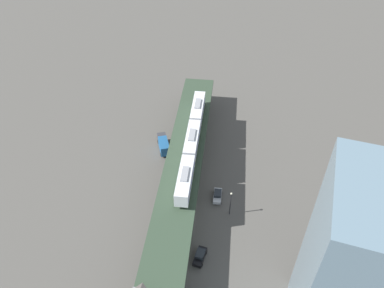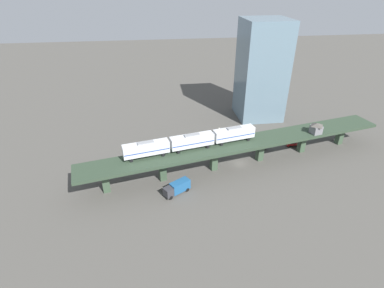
{
  "view_description": "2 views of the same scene",
  "coord_description": "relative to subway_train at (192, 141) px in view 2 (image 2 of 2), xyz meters",
  "views": [
    {
      "loc": [
        -19.36,
        47.98,
        65.97
      ],
      "look_at": [
        1.62,
        -14.57,
        8.69
      ],
      "focal_mm": 35.0,
      "sensor_mm": 36.0,
      "label": 1
    },
    {
      "loc": [
        71.88,
        -24.19,
        48.84
      ],
      "look_at": [
        1.62,
        -14.57,
        8.69
      ],
      "focal_mm": 28.0,
      "sensor_mm": 36.0,
      "label": 2
    }
  ],
  "objects": [
    {
      "name": "ground_plane",
      "position": [
        -1.62,
        14.57,
        -9.73
      ],
      "size": [
        400.0,
        400.0,
        0.0
      ],
      "primitive_type": "plane",
      "color": "#4C4944"
    },
    {
      "name": "elevated_viaduct",
      "position": [
        -1.59,
        14.41,
        -3.54
      ],
      "size": [
        27.1,
        91.77,
        7.19
      ],
      "color": "#2C3D2C",
      "rests_on": "ground"
    },
    {
      "name": "subway_train",
      "position": [
        0.0,
        0.0,
        0.0
      ],
      "size": [
        10.37,
        36.98,
        4.45
      ],
      "color": "silver",
      "rests_on": "elevated_viaduct"
    },
    {
      "name": "signal_hut",
      "position": [
        -4.11,
        38.11,
        -0.74
      ],
      "size": [
        3.81,
        3.81,
        3.4
      ],
      "color": "slate",
      "rests_on": "elevated_viaduct"
    },
    {
      "name": "street_car_black",
      "position": [
        -9.38,
        23.0,
        -8.79
      ],
      "size": [
        1.96,
        4.41,
        1.89
      ],
      "color": "black",
      "rests_on": "ground"
    },
    {
      "name": "street_car_red",
      "position": [
        -9.81,
        34.64,
        -8.79
      ],
      "size": [
        2.27,
        4.55,
        1.89
      ],
      "color": "#AD1E1E",
      "rests_on": "ground"
    },
    {
      "name": "street_car_silver",
      "position": [
        -8.43,
        6.68,
        -8.79
      ],
      "size": [
        2.62,
        4.67,
        1.89
      ],
      "color": "#B7BABF",
      "rests_on": "ground"
    },
    {
      "name": "delivery_truck",
      "position": [
        9.62,
        -5.11,
        -7.97
      ],
      "size": [
        5.65,
        7.33,
        3.2
      ],
      "color": "#333338",
      "rests_on": "ground"
    },
    {
      "name": "street_lamp",
      "position": [
        -12.18,
        10.3,
        -5.62
      ],
      "size": [
        0.44,
        0.44,
        6.94
      ],
      "color": "black",
      "rests_on": "ground"
    },
    {
      "name": "office_tower",
      "position": [
        -34.83,
        30.75,
        8.27
      ],
      "size": [
        16.0,
        16.0,
        36.0
      ],
      "color": "slate",
      "rests_on": "ground"
    }
  ]
}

